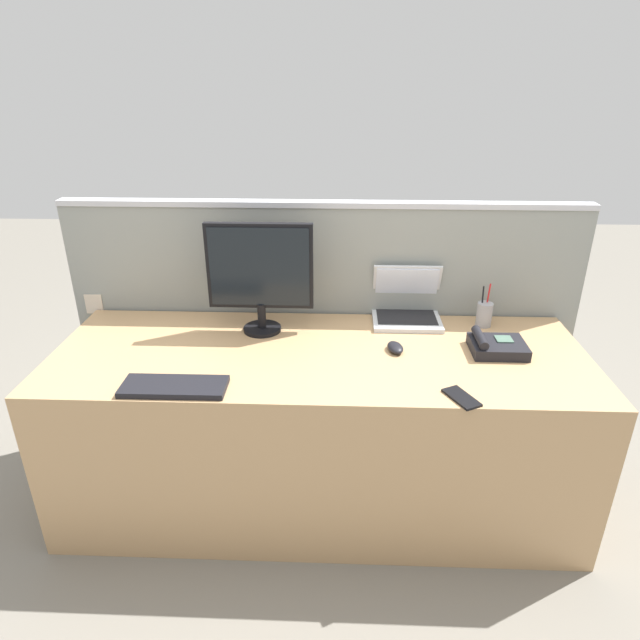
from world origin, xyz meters
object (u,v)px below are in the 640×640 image
(desk_phone, at_px, (496,346))
(keyboard_main, at_px, (174,387))
(desktop_monitor, at_px, (260,272))
(laptop, at_px, (406,306))
(cell_phone_black_slab, at_px, (461,398))
(computer_mouse_right_hand, at_px, (395,347))
(pen_cup, at_px, (484,314))

(desk_phone, relative_size, keyboard_main, 0.58)
(desktop_monitor, relative_size, desk_phone, 2.20)
(desktop_monitor, distance_m, laptop, 0.69)
(keyboard_main, xyz_separation_m, cell_phone_black_slab, (1.01, -0.02, -0.01))
(desk_phone, relative_size, computer_mouse_right_hand, 2.15)
(desktop_monitor, bearing_deg, cell_phone_black_slab, -34.70)
(keyboard_main, height_order, computer_mouse_right_hand, computer_mouse_right_hand)
(desk_phone, distance_m, pen_cup, 0.25)
(desk_phone, height_order, keyboard_main, desk_phone)
(desk_phone, bearing_deg, laptop, 136.06)
(desk_phone, xyz_separation_m, pen_cup, (0.01, 0.25, 0.03))
(computer_mouse_right_hand, distance_m, cell_phone_black_slab, 0.40)
(keyboard_main, relative_size, pen_cup, 1.94)
(laptop, distance_m, desk_phone, 0.46)
(desktop_monitor, height_order, desk_phone, desktop_monitor)
(pen_cup, distance_m, cell_phone_black_slab, 0.65)
(desktop_monitor, xyz_separation_m, pen_cup, (0.97, 0.08, -0.21))
(desktop_monitor, bearing_deg, keyboard_main, -116.08)
(desktop_monitor, height_order, laptop, desktop_monitor)
(pen_cup, bearing_deg, keyboard_main, -154.38)
(desktop_monitor, height_order, keyboard_main, desktop_monitor)
(desk_phone, relative_size, cell_phone_black_slab, 1.53)
(computer_mouse_right_hand, height_order, pen_cup, pen_cup)
(desktop_monitor, xyz_separation_m, desk_phone, (0.97, -0.17, -0.24))
(laptop, xyz_separation_m, cell_phone_black_slab, (0.12, -0.67, -0.06))
(desktop_monitor, bearing_deg, desk_phone, -10.06)
(cell_phone_black_slab, bearing_deg, laptop, 72.90)
(cell_phone_black_slab, bearing_deg, pen_cup, 43.17)
(laptop, distance_m, cell_phone_black_slab, 0.69)
(pen_cup, bearing_deg, desktop_monitor, -175.25)
(laptop, xyz_separation_m, desk_phone, (0.33, -0.32, -0.04))
(keyboard_main, height_order, cell_phone_black_slab, keyboard_main)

